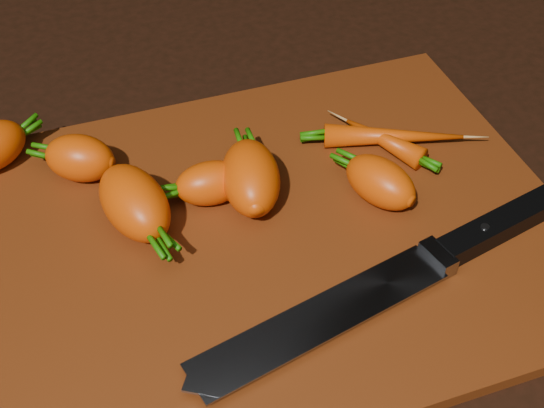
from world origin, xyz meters
name	(u,v)px	position (x,y,z in m)	size (l,w,h in m)	color
ground	(276,240)	(0.00, 0.00, -0.01)	(2.00, 2.00, 0.01)	black
cutting_board	(276,231)	(0.00, 0.00, 0.01)	(0.50, 0.40, 0.01)	#652A0D
carrot_1	(80,158)	(-0.15, 0.12, 0.03)	(0.06, 0.04, 0.04)	#D44000
carrot_2	(134,203)	(-0.11, 0.04, 0.04)	(0.09, 0.05, 0.05)	#D44000
carrot_3	(251,178)	(-0.01, 0.04, 0.04)	(0.09, 0.05, 0.05)	#D44000
carrot_4	(211,183)	(-0.04, 0.05, 0.03)	(0.06, 0.04, 0.04)	#D44000
carrot_5	(380,182)	(0.10, 0.00, 0.03)	(0.07, 0.04, 0.04)	#D44000
carrot_6	(394,136)	(0.14, 0.07, 0.02)	(0.13, 0.02, 0.02)	#D44000
carrot_7	(383,140)	(0.13, 0.06, 0.02)	(0.09, 0.02, 0.02)	#D44000
knife	(344,307)	(0.02, -0.11, 0.02)	(0.35, 0.11, 0.02)	gray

